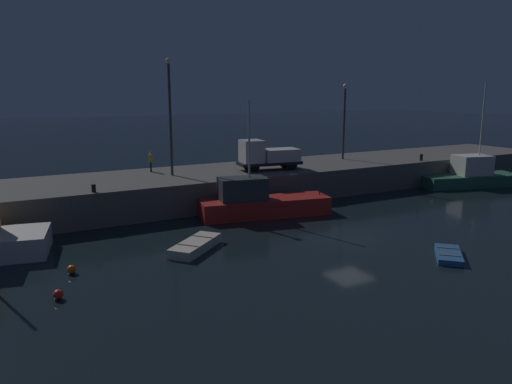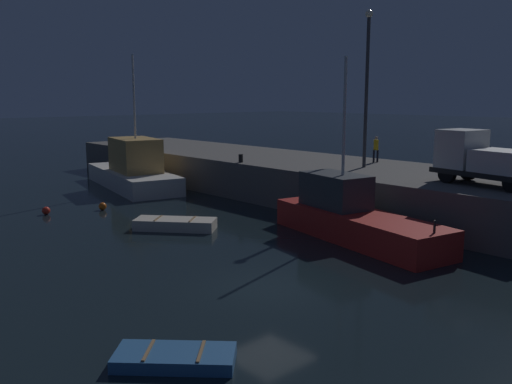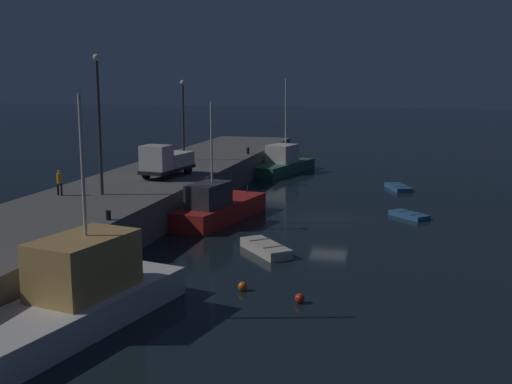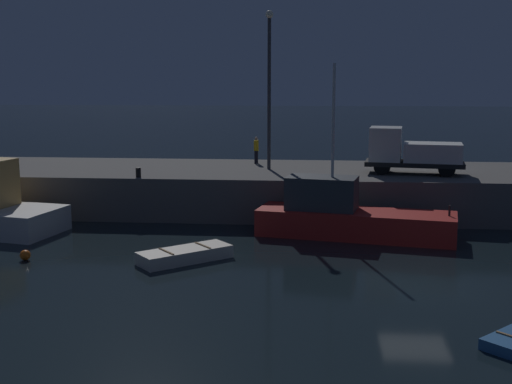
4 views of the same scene
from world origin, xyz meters
The scene contains 12 objects.
ground_plane centered at (0.00, 0.00, 0.00)m, with size 320.00×320.00×0.00m, color black.
pier_quay centered at (0.00, 13.93, 1.18)m, with size 68.15×8.82×2.35m.
fishing_boat_blue centered at (-21.64, 7.22, 1.25)m, with size 11.72×5.80×9.28m.
fishing_boat_white centered at (-2.24, 7.41, 1.00)m, with size 9.69×4.39×8.24m.
dinghy_orange_near centered at (-9.18, 2.36, 0.27)m, with size 3.90×3.61×0.57m.
dinghy_red_small centered at (2.31, -5.40, 0.16)m, with size 2.96×2.97×0.36m.
mooring_buoy_near centered at (-16.86, -1.01, 0.22)m, with size 0.44×0.44×0.44m, color red.
mooring_buoy_mid centered at (-15.89, 1.88, 0.22)m, with size 0.45×0.45×0.45m, color orange.
lamp_post_west centered at (-6.47, 13.88, 7.49)m, with size 0.44×0.44×8.91m.
utility_truck centered at (1.36, 12.62, 3.57)m, with size 5.51×2.74×2.54m.
dockworker centered at (-7.43, 16.36, 3.29)m, with size 0.36×0.43×1.64m.
bollard_west centered at (-13.15, 10.05, 2.61)m, with size 0.28×0.28×0.51m, color black.
Camera 2 is at (12.85, -12.30, 6.47)m, focal length 38.30 mm.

